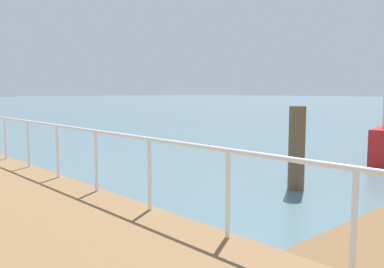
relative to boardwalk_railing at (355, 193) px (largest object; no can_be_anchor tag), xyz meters
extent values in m
plane|color=slate|center=(3.15, 11.52, -1.23)|extent=(300.00, 300.00, 0.00)
cylinder|color=white|center=(0.00, 0.00, -0.31)|extent=(0.06, 0.06, 1.05)
cylinder|color=white|center=(0.00, 1.54, -0.31)|extent=(0.06, 0.06, 1.05)
cylinder|color=white|center=(0.00, 3.09, -0.31)|extent=(0.06, 0.06, 1.05)
cylinder|color=white|center=(0.00, 4.63, -0.31)|extent=(0.06, 0.06, 1.05)
cylinder|color=white|center=(0.00, 6.17, -0.31)|extent=(0.06, 0.06, 1.05)
cylinder|color=white|center=(0.00, 7.71, -0.31)|extent=(0.06, 0.06, 1.05)
cylinder|color=white|center=(0.00, 9.26, -0.31)|extent=(0.06, 0.06, 1.05)
cylinder|color=white|center=(0.00, 0.00, 0.22)|extent=(0.06, 27.77, 0.06)
cylinder|color=brown|center=(4.08, 3.26, -0.32)|extent=(0.36, 0.36, 1.82)
camera|label=1|loc=(-3.51, -1.65, 0.91)|focal=38.24mm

